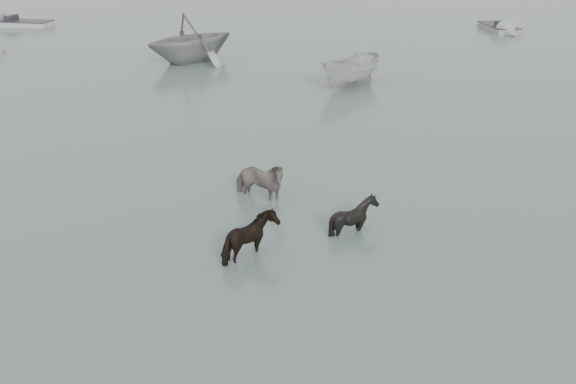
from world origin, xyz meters
name	(u,v)px	position (x,y,z in m)	size (l,w,h in m)	color
ground	(246,250)	(0.00, 0.00, 0.00)	(140.00, 140.00, 0.00)	#4B5A57
pony_pinto	(259,175)	(-0.33, 3.06, 0.74)	(0.79, 1.74, 1.47)	black
pony_dark	(251,233)	(0.23, -0.32, 0.65)	(1.28, 1.10, 1.29)	black
pony_black	(354,208)	(2.50, 1.52, 0.65)	(1.04, 1.17, 1.29)	black
rowboat_trail	(191,36)	(-7.90, 20.18, 1.38)	(4.51, 5.23, 2.75)	gray
boat_small	(351,69)	(1.11, 16.58, 0.78)	(1.51, 4.02, 1.55)	#B5B6B1
skiff_outer	(21,21)	(-23.58, 29.33, 0.38)	(6.01, 1.60, 0.75)	#B2B1AD
skiff_mid	(499,25)	(9.84, 33.45, 0.38)	(5.18, 1.60, 0.75)	gray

